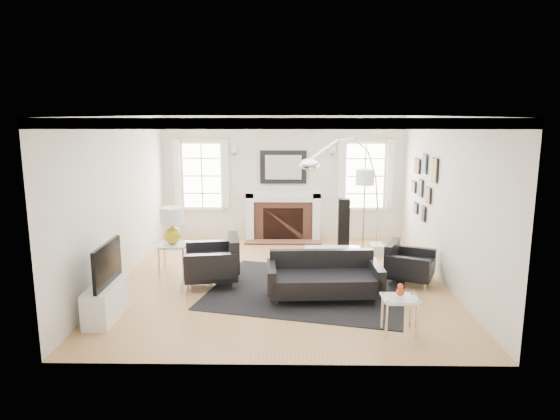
{
  "coord_description": "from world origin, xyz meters",
  "views": [
    {
      "loc": [
        0.09,
        -8.3,
        2.84
      ],
      "look_at": [
        -0.03,
        0.3,
        1.18
      ],
      "focal_mm": 32.0,
      "sensor_mm": 36.0,
      "label": 1
    }
  ],
  "objects_px": {
    "armchair_right": "(407,264)",
    "coffee_table": "(334,254)",
    "arc_floor_lamp": "(346,194)",
    "fireplace": "(283,216)",
    "armchair_left": "(215,262)",
    "sofa": "(323,278)",
    "gourd_lamp": "(172,223)"
  },
  "relations": [
    {
      "from": "coffee_table",
      "to": "sofa",
      "type": "bearing_deg",
      "value": -104.5
    },
    {
      "from": "fireplace",
      "to": "armchair_left",
      "type": "distance_m",
      "value": 3.21
    },
    {
      "from": "armchair_right",
      "to": "gourd_lamp",
      "type": "height_order",
      "value": "gourd_lamp"
    },
    {
      "from": "armchair_left",
      "to": "coffee_table",
      "type": "distance_m",
      "value": 2.08
    },
    {
      "from": "armchair_right",
      "to": "arc_floor_lamp",
      "type": "bearing_deg",
      "value": 130.79
    },
    {
      "from": "sofa",
      "to": "gourd_lamp",
      "type": "xyz_separation_m",
      "value": [
        -2.61,
        1.12,
        0.63
      ]
    },
    {
      "from": "armchair_left",
      "to": "fireplace",
      "type": "bearing_deg",
      "value": 69.43
    },
    {
      "from": "fireplace",
      "to": "coffee_table",
      "type": "relative_size",
      "value": 1.7
    },
    {
      "from": "gourd_lamp",
      "to": "armchair_right",
      "type": "bearing_deg",
      "value": -5.13
    },
    {
      "from": "sofa",
      "to": "arc_floor_lamp",
      "type": "relative_size",
      "value": 0.72
    },
    {
      "from": "arc_floor_lamp",
      "to": "gourd_lamp",
      "type": "bearing_deg",
      "value": -166.86
    },
    {
      "from": "armchair_left",
      "to": "sofa",
      "type": "bearing_deg",
      "value": -19.37
    },
    {
      "from": "fireplace",
      "to": "sofa",
      "type": "relative_size",
      "value": 0.94
    },
    {
      "from": "armchair_left",
      "to": "arc_floor_lamp",
      "type": "relative_size",
      "value": 0.45
    },
    {
      "from": "armchair_left",
      "to": "coffee_table",
      "type": "bearing_deg",
      "value": 10.1
    },
    {
      "from": "coffee_table",
      "to": "gourd_lamp",
      "type": "xyz_separation_m",
      "value": [
        -2.86,
        0.12,
        0.53
      ]
    },
    {
      "from": "gourd_lamp",
      "to": "arc_floor_lamp",
      "type": "bearing_deg",
      "value": 13.14
    },
    {
      "from": "fireplace",
      "to": "gourd_lamp",
      "type": "xyz_separation_m",
      "value": [
        -1.94,
        -2.51,
        0.4
      ]
    },
    {
      "from": "armchair_right",
      "to": "coffee_table",
      "type": "bearing_deg",
      "value": 168.77
    },
    {
      "from": "gourd_lamp",
      "to": "arc_floor_lamp",
      "type": "relative_size",
      "value": 0.27
    },
    {
      "from": "sofa",
      "to": "armchair_right",
      "type": "bearing_deg",
      "value": 26.72
    },
    {
      "from": "coffee_table",
      "to": "armchair_left",
      "type": "bearing_deg",
      "value": -169.9
    },
    {
      "from": "armchair_left",
      "to": "coffee_table",
      "type": "relative_size",
      "value": 1.11
    },
    {
      "from": "sofa",
      "to": "armchair_left",
      "type": "xyz_separation_m",
      "value": [
        -1.79,
        0.63,
        0.06
      ]
    },
    {
      "from": "armchair_left",
      "to": "arc_floor_lamp",
      "type": "xyz_separation_m",
      "value": [
        2.32,
        1.22,
        0.97
      ]
    },
    {
      "from": "arc_floor_lamp",
      "to": "armchair_right",
      "type": "bearing_deg",
      "value": -49.21
    },
    {
      "from": "arc_floor_lamp",
      "to": "sofa",
      "type": "bearing_deg",
      "value": -106.16
    },
    {
      "from": "sofa",
      "to": "armchair_right",
      "type": "distance_m",
      "value": 1.66
    },
    {
      "from": "fireplace",
      "to": "gourd_lamp",
      "type": "distance_m",
      "value": 3.2
    },
    {
      "from": "sofa",
      "to": "armchair_left",
      "type": "height_order",
      "value": "armchair_left"
    },
    {
      "from": "sofa",
      "to": "coffee_table",
      "type": "height_order",
      "value": "sofa"
    },
    {
      "from": "fireplace",
      "to": "armchair_left",
      "type": "xyz_separation_m",
      "value": [
        -1.13,
        -3.0,
        -0.17
      ]
    }
  ]
}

